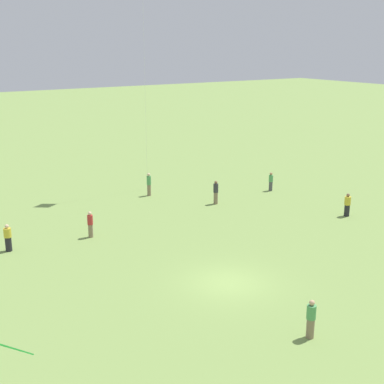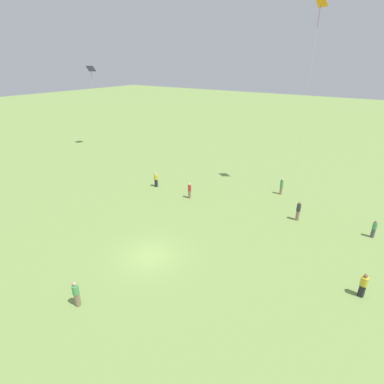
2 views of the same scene
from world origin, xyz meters
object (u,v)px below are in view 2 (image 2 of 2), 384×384
Objects in this scene: person_5 at (190,191)px; kite_3 at (91,71)px; person_1 at (76,294)px; person_8 at (374,229)px; person_0 at (156,180)px; kite_0 at (320,9)px; person_2 at (281,186)px; person_7 at (298,211)px; person_3 at (363,285)px.

kite_3 reaches higher than person_5.
person_1 is 23.41m from person_8.
person_8 is at bearing 78.39° from person_5.
kite_3 reaches higher than person_0.
person_8 is at bearing -43.95° from kite_3.
kite_0 reaches higher than person_1.
person_5 is (7.77, 6.55, -0.09)m from person_2.
person_7 is (-3.25, 4.87, -0.02)m from person_2.
person_7 is 0.15× the size of kite_3.
person_3 reaches higher than person_8.
kite_3 is at bearing 79.35° from kite_0.
person_5 is (17.28, -5.91, 0.04)m from person_3.
kite_3 is at bearing -34.38° from person_3.
person_0 is 23.24m from person_3.
kite_0 reaches higher than person_0.
person_5 reaches higher than person_3.
person_0 is 18.82m from person_1.
person_1 is 0.14× the size of kite_3.
person_0 is 22.29m from person_8.
person_1 is at bearing -122.26° from person_7.
kite_3 is at bearing -86.00° from person_8.
kite_0 is (-5.41, -24.88, 16.97)m from person_1.
person_7 is (-7.86, -18.17, 0.06)m from person_1.
person_7 reaches higher than person_1.
person_5 is at bearing 179.79° from person_7.
person_0 is 0.13× the size of kite_3.
person_1 is at bearing -8.35° from person_5.
person_2 is 17.01m from kite_0.
person_2 reaches higher than person_1.
person_7 is at bearing 79.43° from person_5.
kite_3 is at bearing -47.13° from person_0.
person_7 reaches higher than person_0.
kite_3 is (24.43, -8.47, 11.20)m from person_5.
person_1 reaches higher than person_3.
person_0 is at bearing -114.07° from person_5.
person_5 is (3.17, -16.49, -0.00)m from person_1.
person_0 is 0.99× the size of person_3.
person_2 is at bearing -101.99° from person_8.
person_8 is at bearing 160.21° from person_0.
person_8 is (-22.21, -1.86, -0.03)m from person_0.
kite_3 is at bearing -114.56° from person_2.
person_1 is at bearing -24.18° from person_8.
person_7 is 1.16× the size of person_8.
person_2 is (-4.61, -23.04, 0.09)m from person_1.
person_0 is 0.96× the size of person_1.
person_8 is (-6.11, -0.61, -0.13)m from person_7.
person_7 is 37.78m from kite_3.
kite_3 is at bearing 160.29° from person_7.
person_3 is (-9.50, 12.45, -0.12)m from person_2.
person_7 is (6.25, -7.59, 0.10)m from person_3.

